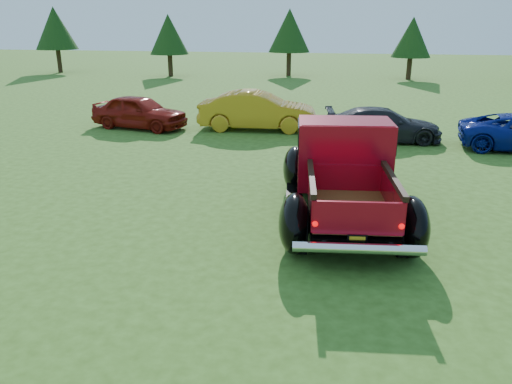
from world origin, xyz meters
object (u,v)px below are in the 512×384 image
(tree_far_west, at_px, (55,28))
(tree_mid_right, at_px, (412,37))
(pickup_truck, at_px, (343,169))
(show_car_grey, at_px, (383,125))
(show_car_red, at_px, (139,112))
(tree_west, at_px, (169,34))
(show_car_yellow, at_px, (258,111))
(tree_mid_left, at_px, (289,31))

(tree_far_west, relative_size, tree_mid_right, 1.18)
(pickup_truck, bearing_deg, show_car_grey, 73.69)
(show_car_red, bearing_deg, tree_west, 27.88)
(tree_far_west, distance_m, tree_west, 10.06)
(tree_west, height_order, show_car_red, tree_west)
(tree_far_west, distance_m, show_car_grey, 32.58)
(pickup_truck, distance_m, show_car_yellow, 9.16)
(show_car_grey, bearing_deg, tree_mid_left, 8.64)
(show_car_grey, bearing_deg, show_car_red, 79.66)
(tree_far_west, relative_size, tree_mid_left, 1.04)
(tree_mid_left, distance_m, show_car_yellow, 20.72)
(tree_mid_right, xyz_separation_m, show_car_grey, (-2.97, -20.65, -2.37))
(tree_west, bearing_deg, tree_far_west, 174.29)
(tree_mid_left, xyz_separation_m, show_car_red, (-3.50, -21.08, -2.72))
(tree_west, xyz_separation_m, show_car_grey, (15.03, -19.65, -2.51))
(tree_far_west, relative_size, tree_west, 1.13)
(tree_far_west, xyz_separation_m, tree_west, (10.00, -1.00, -0.41))
(show_car_red, relative_size, show_car_grey, 0.95)
(tree_west, relative_size, show_car_red, 1.18)
(pickup_truck, height_order, show_car_yellow, pickup_truck)
(pickup_truck, bearing_deg, tree_west, 110.79)
(tree_mid_right, xyz_separation_m, pickup_truck, (-4.29, -27.98, -1.98))
(tree_mid_right, height_order, pickup_truck, tree_mid_right)
(show_car_grey, bearing_deg, tree_mid_right, -15.12)
(tree_mid_left, height_order, show_car_grey, tree_mid_left)
(tree_far_west, height_order, tree_mid_right, tree_far_west)
(show_car_red, height_order, show_car_yellow, show_car_yellow)
(pickup_truck, bearing_deg, tree_far_west, 124.12)
(tree_far_west, height_order, pickup_truck, tree_far_west)
(tree_west, relative_size, pickup_truck, 0.78)
(tree_mid_right, relative_size, pickup_truck, 0.75)
(tree_far_west, xyz_separation_m, tree_mid_left, (19.00, 1.00, -0.14))
(tree_mid_left, relative_size, tree_mid_right, 1.14)
(show_car_yellow, bearing_deg, tree_mid_right, -25.19)
(tree_mid_right, xyz_separation_m, show_car_yellow, (-7.76, -19.51, -2.22))
(tree_mid_right, distance_m, pickup_truck, 28.38)
(tree_mid_right, bearing_deg, show_car_yellow, -111.69)
(tree_mid_left, relative_size, show_car_yellow, 1.09)
(show_car_red, bearing_deg, pickup_truck, -122.11)
(show_car_red, bearing_deg, tree_mid_left, 2.37)
(tree_mid_right, bearing_deg, show_car_grey, -98.19)
(pickup_truck, xyz_separation_m, show_car_yellow, (-3.48, 8.47, -0.24))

